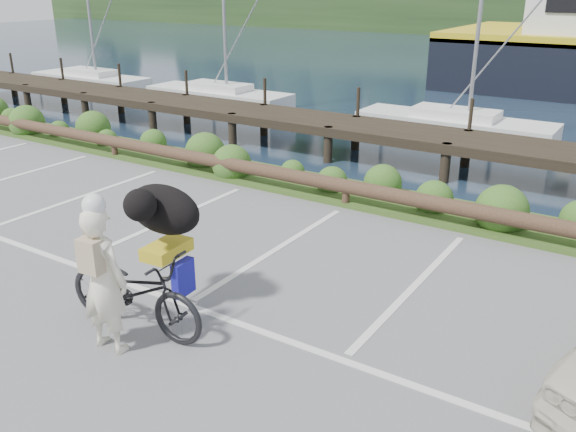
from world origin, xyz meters
name	(u,v)px	position (x,y,z in m)	size (l,w,h in m)	color
ground	(204,294)	(0.00, 0.00, 0.00)	(72.00, 72.00, 0.00)	#5F5F62
vegetation_strip	(360,195)	(0.00, 5.30, 0.05)	(34.00, 1.60, 0.10)	#3D5B21
log_rail	(345,207)	(0.00, 4.60, 0.00)	(32.00, 0.30, 0.60)	#443021
bicycle	(134,291)	(-0.12, -1.25, 0.58)	(0.78, 2.22, 1.17)	black
cyclist	(103,280)	(-0.09, -1.77, 0.98)	(0.71, 0.47, 1.95)	#F3EACE
dog	(164,209)	(-0.18, -0.54, 1.52)	(1.21, 0.59, 0.70)	black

